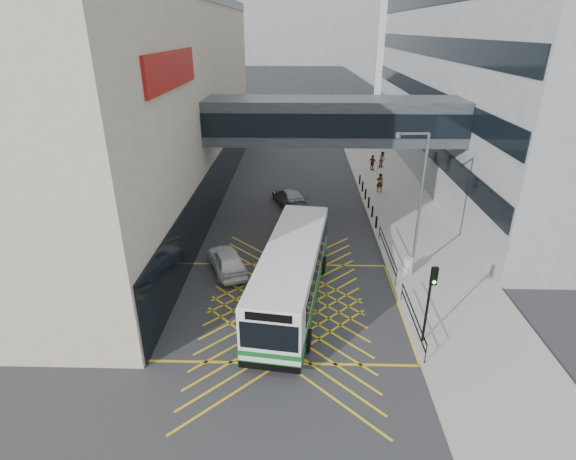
# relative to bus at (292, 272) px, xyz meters

# --- Properties ---
(ground) EXTENTS (120.00, 120.00, 0.00)m
(ground) POSITION_rel_bus_xyz_m (-0.31, -0.53, -1.76)
(ground) COLOR #333335
(building_whsmith) EXTENTS (24.17, 42.00, 16.00)m
(building_whsmith) POSITION_rel_bus_xyz_m (-18.29, 15.46, 6.23)
(building_whsmith) COLOR #BBAC91
(building_whsmith) RESTS_ON ground
(building_right) EXTENTS (24.09, 44.00, 20.00)m
(building_right) POSITION_rel_bus_xyz_m (23.68, 23.47, 8.24)
(building_right) COLOR gray
(building_right) RESTS_ON ground
(building_far) EXTENTS (28.00, 16.00, 18.00)m
(building_far) POSITION_rel_bus_xyz_m (-2.31, 59.47, 7.24)
(building_far) COLOR gray
(building_far) RESTS_ON ground
(skybridge) EXTENTS (20.00, 4.10, 3.00)m
(skybridge) POSITION_rel_bus_xyz_m (2.69, 11.47, 5.74)
(skybridge) COLOR #32373D
(skybridge) RESTS_ON ground
(pavement) EXTENTS (6.00, 54.00, 0.16)m
(pavement) POSITION_rel_bus_xyz_m (8.69, 14.47, -1.68)
(pavement) COLOR #A39E95
(pavement) RESTS_ON ground
(box_junction) EXTENTS (12.00, 9.00, 0.01)m
(box_junction) POSITION_rel_bus_xyz_m (-0.31, -0.53, -1.76)
(box_junction) COLOR gold
(box_junction) RESTS_ON ground
(bus) EXTENTS (4.32, 12.01, 3.29)m
(bus) POSITION_rel_bus_xyz_m (0.00, 0.00, 0.00)
(bus) COLOR silver
(bus) RESTS_ON ground
(car_white) EXTENTS (3.56, 5.06, 1.49)m
(car_white) POSITION_rel_bus_xyz_m (-3.95, 3.09, -1.02)
(car_white) COLOR white
(car_white) RESTS_ON ground
(car_dark) EXTENTS (2.06, 4.38, 1.33)m
(car_dark) POSITION_rel_bus_xyz_m (-0.49, 8.21, -1.10)
(car_dark) COLOR black
(car_dark) RESTS_ON ground
(car_silver) EXTENTS (3.40, 5.03, 1.44)m
(car_silver) POSITION_rel_bus_xyz_m (-0.49, 14.48, -1.04)
(car_silver) COLOR gray
(car_silver) RESTS_ON ground
(traffic_light) EXTENTS (0.29, 0.47, 3.99)m
(traffic_light) POSITION_rel_bus_xyz_m (6.15, -3.58, 0.99)
(traffic_light) COLOR black
(traffic_light) RESTS_ON pavement
(street_lamp) EXTENTS (1.88, 0.37, 8.28)m
(street_lamp) POSITION_rel_bus_xyz_m (6.93, 3.13, 3.11)
(street_lamp) COLOR slate
(street_lamp) RESTS_ON pavement
(litter_bin) EXTENTS (0.57, 0.57, 0.99)m
(litter_bin) POSITION_rel_bus_xyz_m (6.80, 2.83, -1.11)
(litter_bin) COLOR #ADA89E
(litter_bin) RESTS_ON pavement
(kerb_railings) EXTENTS (0.05, 12.54, 1.00)m
(kerb_railings) POSITION_rel_bus_xyz_m (5.84, 1.25, -0.89)
(kerb_railings) COLOR black
(kerb_railings) RESTS_ON pavement
(bollards) EXTENTS (0.14, 10.14, 0.90)m
(bollards) POSITION_rel_bus_xyz_m (5.94, 14.47, -1.15)
(bollards) COLOR black
(bollards) RESTS_ON pavement
(pedestrian_a) EXTENTS (0.73, 0.56, 1.70)m
(pedestrian_a) POSITION_rel_bus_xyz_m (7.41, 17.38, -0.76)
(pedestrian_a) COLOR gray
(pedestrian_a) RESTS_ON pavement
(pedestrian_b) EXTENTS (0.93, 0.90, 1.68)m
(pedestrian_b) POSITION_rel_bus_xyz_m (8.93, 25.02, -0.77)
(pedestrian_b) COLOR gray
(pedestrian_b) RESTS_ON pavement
(pedestrian_c) EXTENTS (0.98, 0.93, 1.55)m
(pedestrian_c) POSITION_rel_bus_xyz_m (7.76, 24.07, -0.83)
(pedestrian_c) COLOR gray
(pedestrian_c) RESTS_ON pavement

